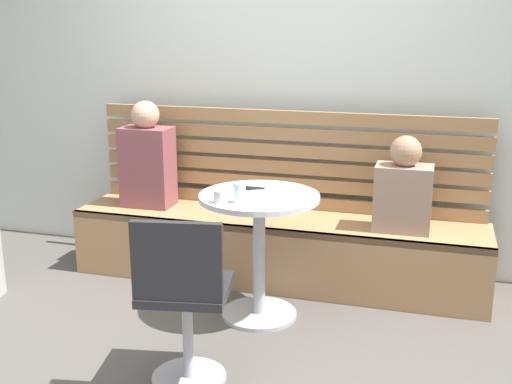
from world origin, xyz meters
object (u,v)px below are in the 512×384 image
(person_adult, at_px, (147,160))
(white_chair, at_px, (183,295))
(person_child_left, at_px, (403,190))
(phone_on_table, at_px, (252,189))
(booth_bench, at_px, (276,249))
(cafe_table, at_px, (259,232))
(cup_water_clear, at_px, (239,193))
(plate_small, at_px, (260,195))
(cup_ceramic_white, at_px, (221,197))

(person_adult, bearing_deg, white_chair, -58.86)
(person_child_left, xyz_separation_m, phone_on_table, (-0.83, -0.42, 0.05))
(booth_bench, bearing_deg, cafe_table, -85.45)
(cafe_table, xyz_separation_m, cup_water_clear, (-0.06, -0.19, 0.28))
(person_child_left, xyz_separation_m, plate_small, (-0.75, -0.54, 0.05))
(person_child_left, relative_size, cup_ceramic_white, 7.30)
(white_chair, xyz_separation_m, person_adult, (-0.84, 1.38, 0.30))
(booth_bench, height_order, cup_ceramic_white, cup_ceramic_white)
(cup_water_clear, bearing_deg, phone_on_table, 93.64)
(booth_bench, xyz_separation_m, white_chair, (-0.08, -1.36, 0.24))
(cup_ceramic_white, bearing_deg, white_chair, -87.87)
(cup_water_clear, relative_size, cup_ceramic_white, 1.38)
(cup_ceramic_white, distance_m, plate_small, 0.26)
(person_child_left, bearing_deg, phone_on_table, -153.49)
(booth_bench, height_order, white_chair, white_chair)
(person_child_left, bearing_deg, white_chair, -123.73)
(cup_water_clear, xyz_separation_m, cup_ceramic_white, (-0.09, -0.03, -0.02))
(booth_bench, relative_size, cafe_table, 3.65)
(cafe_table, bearing_deg, person_child_left, 34.00)
(cafe_table, bearing_deg, white_chair, -98.79)
(person_adult, bearing_deg, phone_on_table, -28.07)
(booth_bench, bearing_deg, plate_small, -84.80)
(booth_bench, bearing_deg, cup_ceramic_white, -97.68)
(cafe_table, height_order, plate_small, plate_small)
(white_chair, bearing_deg, plate_small, 80.35)
(white_chair, bearing_deg, person_adult, 121.14)
(white_chair, height_order, plate_small, white_chair)
(booth_bench, xyz_separation_m, person_adult, (-0.92, 0.02, 0.54))
(person_child_left, relative_size, plate_small, 3.44)
(cafe_table, bearing_deg, cup_ceramic_white, -123.34)
(cafe_table, height_order, person_adult, person_adult)
(person_child_left, xyz_separation_m, cup_water_clear, (-0.81, -0.70, 0.10))
(cafe_table, distance_m, cup_water_clear, 0.34)
(white_chair, bearing_deg, person_child_left, 56.27)
(person_child_left, bearing_deg, person_adult, 178.05)
(cup_water_clear, distance_m, cup_ceramic_white, 0.10)
(white_chair, relative_size, phone_on_table, 6.07)
(cup_water_clear, xyz_separation_m, phone_on_table, (-0.02, 0.29, -0.05))
(phone_on_table, bearing_deg, cafe_table, -140.50)
(cafe_table, relative_size, cup_ceramic_white, 9.25)
(cafe_table, height_order, white_chair, white_chair)
(cup_ceramic_white, bearing_deg, person_child_left, 39.08)
(person_adult, bearing_deg, person_child_left, -1.95)
(plate_small, bearing_deg, person_child_left, 35.52)
(cafe_table, height_order, cup_water_clear, cup_water_clear)
(booth_bench, height_order, cafe_table, cafe_table)
(booth_bench, bearing_deg, phone_on_table, -93.79)
(cafe_table, distance_m, white_chair, 0.82)
(cup_water_clear, bearing_deg, person_child_left, 40.88)
(cafe_table, bearing_deg, cup_water_clear, -105.95)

